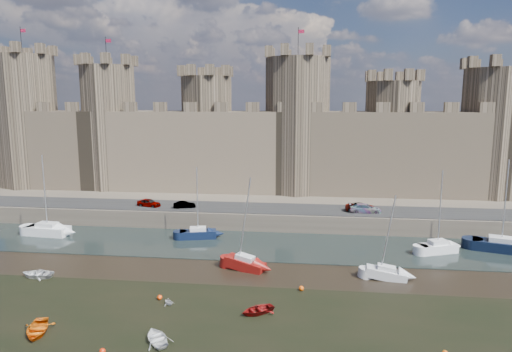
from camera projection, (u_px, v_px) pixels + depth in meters
The scene contains 23 objects.
ground at pixel (249, 345), 34.54m from camera, with size 160.00×160.00×0.00m, color black.
water_channel at pixel (274, 246), 58.04m from camera, with size 160.00×12.00×0.08m, color black.
quay at pixel (288, 185), 93.12m from camera, with size 160.00×60.00×2.50m, color #4C443A.
road at pixel (279, 209), 67.43m from camera, with size 160.00×7.00×0.10m, color black.
castle at pixel (282, 139), 79.73m from camera, with size 108.50×11.00×29.00m.
car_0 at pixel (149, 203), 68.70m from camera, with size 1.47×3.64×1.24m, color gray.
car_1 at pixel (184, 205), 67.75m from camera, with size 1.13×3.25×1.07m, color gray.
car_2 at pixel (365, 208), 64.96m from camera, with size 1.84×4.54×1.32m, color gray.
car_3 at pixel (361, 208), 65.54m from camera, with size 2.12×4.61×1.28m, color gray.
sailboat_0 at pixel (48, 230), 62.55m from camera, with size 6.11×2.82×11.09m.
sailboat_1 at pixel (198, 233), 61.14m from camera, with size 5.11×2.94×9.64m.
sailboat_2 at pixel (438, 247), 55.27m from camera, with size 5.03×3.42×10.12m.
sailboat_3 at pixel (501, 245), 55.81m from camera, with size 6.93×4.41×11.34m.
sailboat_4 at pixel (245, 263), 49.96m from camera, with size 4.72×3.00×10.31m.
sailboat_5 at pixel (386, 273), 47.35m from camera, with size 4.30×2.05×8.95m.
dinghy_0 at pixel (37, 330), 36.16m from camera, with size 2.33×0.68×3.27m, color #D45C0C.
dinghy_2 at pixel (157, 339), 34.93m from camera, with size 2.01×0.58×2.82m, color silver.
dinghy_3 at pixel (169, 302), 41.36m from camera, with size 1.01×0.62×1.17m, color silver.
dinghy_4 at pixel (257, 310), 39.70m from camera, with size 2.18×0.63×3.06m, color maroon.
dinghy_6 at pixel (37, 274), 47.88m from camera, with size 2.45×0.71×3.44m, color silver.
buoy_1 at pixel (160, 297), 42.40m from camera, with size 0.49×0.49×0.49m, color #F7410A.
buoy_3 at pixel (301, 288), 44.42m from camera, with size 0.50×0.50×0.50m, color #F5550A.
buoy_4 at pixel (102, 351), 33.34m from camera, with size 0.44×0.44×0.44m, color red.
Camera 1 is at (4.31, -31.69, 18.32)m, focal length 32.00 mm.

